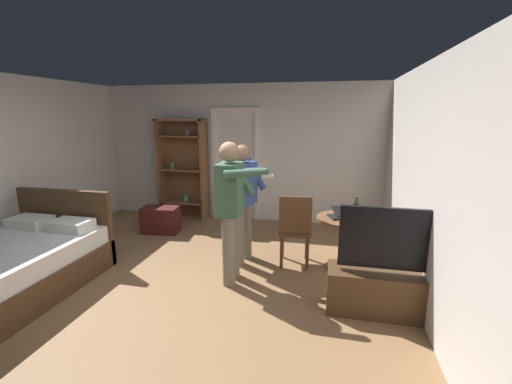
# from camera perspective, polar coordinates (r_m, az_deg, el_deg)

# --- Properties ---
(ground_plane) EXTENTS (6.44, 6.44, 0.00)m
(ground_plane) POSITION_cam_1_polar(r_m,az_deg,el_deg) (4.17, -13.95, -16.18)
(ground_plane) COLOR olive
(wall_back) EXTENTS (5.58, 0.12, 2.56)m
(wall_back) POSITION_cam_1_polar(r_m,az_deg,el_deg) (6.49, -2.82, 6.59)
(wall_back) COLOR silver
(wall_back) RESTS_ON ground_plane
(wall_right) EXTENTS (0.12, 6.09, 2.56)m
(wall_right) POSITION_cam_1_polar(r_m,az_deg,el_deg) (3.47, 29.39, -0.81)
(wall_right) COLOR silver
(wall_right) RESTS_ON ground_plane
(doorway_frame) EXTENTS (0.93, 0.08, 2.13)m
(doorway_frame) POSITION_cam_1_polar(r_m,az_deg,el_deg) (6.43, -3.47, 6.00)
(doorway_frame) COLOR white
(doorway_frame) RESTS_ON ground_plane
(bed) EXTENTS (1.42, 2.09, 1.02)m
(bed) POSITION_cam_1_polar(r_m,az_deg,el_deg) (4.81, -36.61, -10.42)
(bed) COLOR #4C331E
(bed) RESTS_ON ground_plane
(bookshelf) EXTENTS (0.95, 0.32, 1.93)m
(bookshelf) POSITION_cam_1_polar(r_m,az_deg,el_deg) (6.68, -12.25, 4.41)
(bookshelf) COLOR brown
(bookshelf) RESTS_ON ground_plane
(tv_flatscreen) EXTENTS (1.26, 0.40, 1.13)m
(tv_flatscreen) POSITION_cam_1_polar(r_m,az_deg,el_deg) (3.80, 21.90, -14.50)
(tv_flatscreen) COLOR #4C331E
(tv_flatscreen) RESTS_ON ground_plane
(side_table) EXTENTS (0.71, 0.71, 0.70)m
(side_table) POSITION_cam_1_polar(r_m,az_deg,el_deg) (4.59, 14.53, -6.88)
(side_table) COLOR brown
(side_table) RESTS_ON ground_plane
(laptop) EXTENTS (0.41, 0.42, 0.17)m
(laptop) POSITION_cam_1_polar(r_m,az_deg,el_deg) (4.47, 14.56, -3.72)
(laptop) COLOR black
(laptop) RESTS_ON side_table
(bottle_on_table) EXTENTS (0.06, 0.06, 0.30)m
(bottle_on_table) POSITION_cam_1_polar(r_m,az_deg,el_deg) (4.42, 16.63, -3.05)
(bottle_on_table) COLOR #1E3114
(bottle_on_table) RESTS_ON side_table
(wooden_chair) EXTENTS (0.46, 0.46, 0.99)m
(wooden_chair) POSITION_cam_1_polar(r_m,az_deg,el_deg) (4.51, 6.64, -5.99)
(wooden_chair) COLOR brown
(wooden_chair) RESTS_ON ground_plane
(person_blue_shirt) EXTENTS (0.68, 0.54, 1.71)m
(person_blue_shirt) POSITION_cam_1_polar(r_m,az_deg,el_deg) (3.96, -4.25, -2.00)
(person_blue_shirt) COLOR gray
(person_blue_shirt) RESTS_ON ground_plane
(person_striped_shirt) EXTENTS (0.58, 0.68, 1.62)m
(person_striped_shirt) POSITION_cam_1_polar(r_m,az_deg,el_deg) (4.52, -2.26, -0.64)
(person_striped_shirt) COLOR gray
(person_striped_shirt) RESTS_ON ground_plane
(suitcase_dark) EXTENTS (0.65, 0.42, 0.45)m
(suitcase_dark) POSITION_cam_1_polar(r_m,az_deg,el_deg) (6.06, -15.90, -4.57)
(suitcase_dark) COLOR #4C1919
(suitcase_dark) RESTS_ON ground_plane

